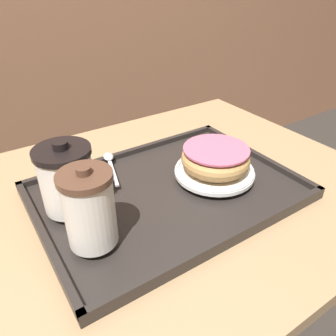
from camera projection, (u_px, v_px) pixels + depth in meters
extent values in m
cube|color=tan|center=(174.00, 191.00, 0.70)|extent=(0.85, 0.70, 0.03)
cylinder|color=#333338|center=(172.00, 300.00, 0.89)|extent=(0.08, 0.08, 0.70)
cube|color=#282321|center=(168.00, 193.00, 0.66)|extent=(0.50, 0.36, 0.01)
cube|color=#282321|center=(227.00, 239.00, 0.53)|extent=(0.50, 0.01, 0.01)
cube|color=#282321|center=(128.00, 153.00, 0.77)|extent=(0.50, 0.01, 0.01)
cube|color=#282321|center=(43.00, 235.00, 0.54)|extent=(0.01, 0.36, 0.01)
cube|color=#282321|center=(255.00, 154.00, 0.77)|extent=(0.01, 0.36, 0.01)
cylinder|color=white|center=(90.00, 212.00, 0.49)|extent=(0.08, 0.08, 0.11)
cylinder|color=brown|center=(84.00, 177.00, 0.46)|extent=(0.08, 0.08, 0.01)
cylinder|color=brown|center=(83.00, 171.00, 0.45)|extent=(0.02, 0.02, 0.01)
cylinder|color=white|center=(67.00, 181.00, 0.56)|extent=(0.09, 0.09, 0.11)
cylinder|color=black|center=(61.00, 151.00, 0.53)|extent=(0.10, 0.10, 0.01)
cylinder|color=black|center=(60.00, 145.00, 0.53)|extent=(0.03, 0.03, 0.01)
cylinder|color=white|center=(214.00, 172.00, 0.68)|extent=(0.17, 0.17, 0.01)
torus|color=white|center=(214.00, 170.00, 0.68)|extent=(0.16, 0.16, 0.01)
torus|color=tan|center=(215.00, 159.00, 0.66)|extent=(0.14, 0.14, 0.04)
cylinder|color=#DB6684|center=(216.00, 149.00, 0.65)|extent=(0.13, 0.13, 0.00)
ellipsoid|color=silver|center=(108.00, 157.00, 0.73)|extent=(0.03, 0.04, 0.01)
cube|color=silver|center=(113.00, 173.00, 0.68)|extent=(0.03, 0.10, 0.00)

